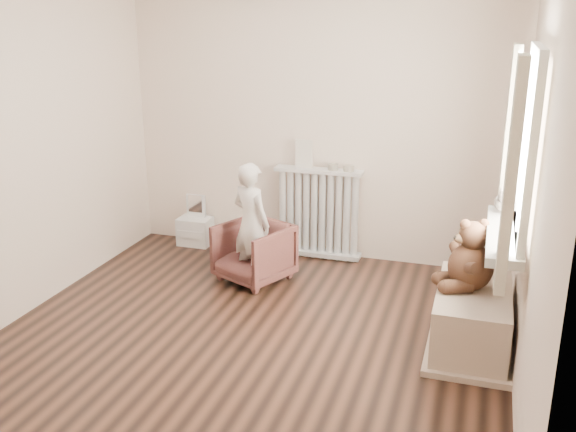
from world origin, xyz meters
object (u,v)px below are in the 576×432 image
(toy_bench, at_px, (472,321))
(teddy_bear, at_px, (472,256))
(toy_vanity, at_px, (195,218))
(child, at_px, (251,223))
(plush_cat, at_px, (504,198))
(radiator, at_px, (318,218))
(armchair, at_px, (254,252))

(toy_bench, xyz_separation_m, teddy_bear, (-0.04, 0.02, 0.47))
(toy_vanity, bearing_deg, teddy_bear, -25.54)
(toy_vanity, xyz_separation_m, teddy_bear, (2.69, -1.28, 0.40))
(toy_vanity, distance_m, child, 1.16)
(child, xyz_separation_m, plush_cat, (1.99, -0.24, 0.46))
(radiator, distance_m, toy_bench, 1.99)
(radiator, bearing_deg, plush_cat, -31.44)
(radiator, xyz_separation_m, toy_bench, (1.46, -1.33, -0.19))
(child, distance_m, toy_bench, 1.97)
(toy_bench, bearing_deg, toy_vanity, 154.49)
(teddy_bear, distance_m, plush_cat, 0.50)
(child, height_order, teddy_bear, child)
(armchair, xyz_separation_m, toy_bench, (1.85, -0.64, -0.06))
(armchair, xyz_separation_m, teddy_bear, (1.81, -0.62, 0.41))
(child, bearing_deg, radiator, -93.36)
(radiator, bearing_deg, child, -117.57)
(teddy_bear, bearing_deg, plush_cat, 39.32)
(radiator, xyz_separation_m, plush_cat, (1.60, -0.98, 0.61))
(toy_vanity, xyz_separation_m, toy_bench, (2.73, -1.30, -0.08))
(radiator, distance_m, toy_vanity, 1.27)
(toy_vanity, bearing_deg, plush_cat, -18.34)
(radiator, distance_m, teddy_bear, 1.96)
(radiator, relative_size, toy_vanity, 1.71)
(toy_vanity, relative_size, plush_cat, 2.26)
(toy_vanity, height_order, armchair, toy_vanity)
(toy_vanity, height_order, child, child)
(radiator, height_order, teddy_bear, teddy_bear)
(toy_bench, height_order, teddy_bear, teddy_bear)
(radiator, height_order, toy_vanity, radiator)
(radiator, distance_m, child, 0.85)
(toy_vanity, bearing_deg, armchair, -37.11)
(radiator, bearing_deg, teddy_bear, -42.73)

